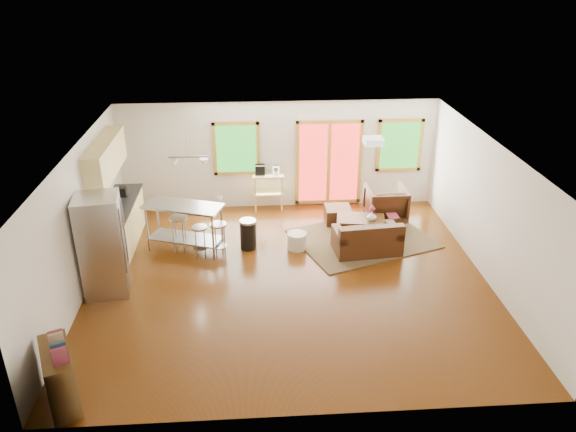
{
  "coord_description": "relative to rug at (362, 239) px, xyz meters",
  "views": [
    {
      "loc": [
        -0.65,
        -9.19,
        5.66
      ],
      "look_at": [
        0.0,
        0.3,
        1.2
      ],
      "focal_mm": 35.0,
      "sensor_mm": 36.0,
      "label": 1
    }
  ],
  "objects": [
    {
      "name": "vase",
      "position": [
        0.19,
        0.09,
        0.51
      ],
      "size": [
        0.21,
        0.22,
        0.35
      ],
      "rotation": [
        0.0,
        0.0,
        0.02
      ],
      "color": "silver",
      "rests_on": "coffee_table"
    },
    {
      "name": "loveseat",
      "position": [
        -0.03,
        -0.61,
        0.27
      ],
      "size": [
        1.42,
        0.89,
        0.72
      ],
      "rotation": [
        0.0,
        0.0,
        0.1
      ],
      "color": "black",
      "rests_on": "floor"
    },
    {
      "name": "right_wall",
      "position": [
        2.05,
        -1.55,
        1.29
      ],
      "size": [
        0.02,
        7.0,
        2.6
      ],
      "primitive_type": "cube",
      "color": "silver",
      "rests_on": "ground"
    },
    {
      "name": "rug",
      "position": [
        0.0,
        0.0,
        0.0
      ],
      "size": [
        3.34,
        2.96,
        0.03
      ],
      "primitive_type": "cube",
      "rotation": [
        0.0,
        0.0,
        0.35
      ],
      "color": "#3C5432",
      "rests_on": "floor"
    },
    {
      "name": "left_wall",
      "position": [
        -5.47,
        -1.55,
        1.29
      ],
      "size": [
        0.02,
        7.0,
        2.6
      ],
      "primitive_type": "cube",
      "color": "silver",
      "rests_on": "ground"
    },
    {
      "name": "pouf",
      "position": [
        -1.46,
        -0.33,
        0.16
      ],
      "size": [
        0.49,
        0.49,
        0.36
      ],
      "primitive_type": "cylinder",
      "rotation": [
        0.0,
        0.0,
        0.24
      ],
      "color": "beige",
      "rests_on": "floor"
    },
    {
      "name": "bar_stool_a",
      "position": [
        -3.9,
        -0.29,
        0.58
      ],
      "size": [
        0.42,
        0.42,
        0.8
      ],
      "rotation": [
        0.0,
        0.0,
        -0.12
      ],
      "color": "#B7BABC",
      "rests_on": "floor"
    },
    {
      "name": "kitchen_cart",
      "position": [
        -2.01,
        1.8,
        0.75
      ],
      "size": [
        0.74,
        0.48,
        1.12
      ],
      "rotation": [
        0.0,
        0.0,
        0.01
      ],
      "color": "#D6BD6F",
      "rests_on": "floor"
    },
    {
      "name": "front_wall",
      "position": [
        -1.71,
        -5.06,
        1.29
      ],
      "size": [
        7.5,
        0.02,
        2.6
      ],
      "primitive_type": "cube",
      "color": "silver",
      "rests_on": "ground"
    },
    {
      "name": "bar_stool_b",
      "position": [
        -3.46,
        -0.53,
        0.49
      ],
      "size": [
        0.35,
        0.35,
        0.68
      ],
      "rotation": [
        0.0,
        0.0,
        0.09
      ],
      "color": "#B7BABC",
      "rests_on": "floor"
    },
    {
      "name": "refrigerator",
      "position": [
        -5.06,
        -1.73,
        0.93
      ],
      "size": [
        0.86,
        0.84,
        1.89
      ],
      "rotation": [
        0.0,
        0.0,
        0.14
      ],
      "color": "#B7BABC",
      "rests_on": "floor"
    },
    {
      "name": "cabinets",
      "position": [
        -5.2,
        0.15,
        0.91
      ],
      "size": [
        0.64,
        2.24,
        2.3
      ],
      "color": "#D6BD6F",
      "rests_on": "floor"
    },
    {
      "name": "armchair",
      "position": [
        0.7,
        0.92,
        0.44
      ],
      "size": [
        0.9,
        0.85,
        0.91
      ],
      "primitive_type": "imported",
      "rotation": [
        0.0,
        0.0,
        3.16
      ],
      "color": "black",
      "rests_on": "floor"
    },
    {
      "name": "coffee_table",
      "position": [
        -0.02,
        0.21,
        0.34
      ],
      "size": [
        1.12,
        0.78,
        0.41
      ],
      "rotation": [
        0.0,
        0.0,
        -0.17
      ],
      "color": "#3C260E",
      "rests_on": "floor"
    },
    {
      "name": "book",
      "position": [
        0.58,
        0.25,
        0.55
      ],
      "size": [
        0.24,
        0.04,
        0.32
      ],
      "primitive_type": "imported",
      "rotation": [
        0.0,
        0.0,
        0.04
      ],
      "color": "maroon",
      "rests_on": "coffee_table"
    },
    {
      "name": "island",
      "position": [
        -3.79,
        -0.2,
        0.69
      ],
      "size": [
        1.73,
        1.14,
        1.02
      ],
      "rotation": [
        0.0,
        0.0,
        -0.33
      ],
      "color": "#B7BABC",
      "rests_on": "floor"
    },
    {
      "name": "ceiling_flush",
      "position": [
        -0.11,
        -0.95,
        2.52
      ],
      "size": [
        0.35,
        0.35,
        0.12
      ],
      "primitive_type": "cube",
      "color": "white",
      "rests_on": "ceiling"
    },
    {
      "name": "ottoman",
      "position": [
        -0.42,
        0.86,
        0.18
      ],
      "size": [
        0.58,
        0.58,
        0.39
      ],
      "primitive_type": "cube",
      "rotation": [
        0.0,
        0.0,
        -0.0
      ],
      "color": "black",
      "rests_on": "floor"
    },
    {
      "name": "back_wall",
      "position": [
        -1.71,
        1.96,
        1.29
      ],
      "size": [
        7.5,
        0.02,
        2.6
      ],
      "primitive_type": "cube",
      "color": "silver",
      "rests_on": "ground"
    },
    {
      "name": "bookshelf",
      "position": [
        -5.06,
        -4.55,
        0.43
      ],
      "size": [
        0.71,
        1.02,
        1.12
      ],
      "rotation": [
        0.0,
        0.0,
        0.4
      ],
      "color": "#3C260E",
      "rests_on": "floor"
    },
    {
      "name": "window_right",
      "position": [
        1.19,
        1.91,
        1.49
      ],
      "size": [
        1.1,
        0.05,
        1.3
      ],
      "color": "#1C5618",
      "rests_on": "back_wall"
    },
    {
      "name": "ceiling",
      "position": [
        -1.71,
        -1.55,
        2.6
      ],
      "size": [
        7.5,
        7.0,
        0.02
      ],
      "primitive_type": "cube",
      "color": "white",
      "rests_on": "ground"
    },
    {
      "name": "floor",
      "position": [
        -1.71,
        -1.55,
        -0.02
      ],
      "size": [
        7.5,
        7.0,
        0.02
      ],
      "primitive_type": "cube",
      "color": "#3C1C06",
      "rests_on": "ground"
    },
    {
      "name": "french_doors",
      "position": [
        -0.51,
        1.91,
        1.09
      ],
      "size": [
        1.6,
        0.05,
        2.1
      ],
      "color": "#B11F1A",
      "rests_on": "back_wall"
    },
    {
      "name": "bar_stool_c",
      "position": [
        -3.08,
        -0.5,
        0.52
      ],
      "size": [
        0.43,
        0.43,
        0.72
      ],
      "rotation": [
        0.0,
        0.0,
        0.34
      ],
      "color": "#B7BABC",
      "rests_on": "floor"
    },
    {
      "name": "pendant_light",
      "position": [
        -3.61,
        -0.05,
        1.88
      ],
      "size": [
        0.8,
        0.18,
        0.79
      ],
      "color": "gray",
      "rests_on": "ceiling"
    },
    {
      "name": "cup",
      "position": [
        -3.06,
        0.14,
        0.99
      ],
      "size": [
        0.14,
        0.13,
        0.12
      ],
      "primitive_type": "imported",
      "rotation": [
        0.0,
        0.0,
        -0.42
      ],
      "color": "white",
      "rests_on": "island"
    },
    {
      "name": "trash_can",
      "position": [
        -2.48,
        -0.22,
        0.31
      ],
      "size": [
        0.4,
        0.4,
        0.65
      ],
      "rotation": [
        0.0,
        0.0,
        0.17
      ],
      "color": "black",
      "rests_on": "floor"
    },
    {
      "name": "window_left",
      "position": [
        -2.71,
        1.91,
        1.49
      ],
      "size": [
        1.1,
        0.05,
        1.3
      ],
      "color": "#1C5618",
      "rests_on": "back_wall"
    }
  ]
}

